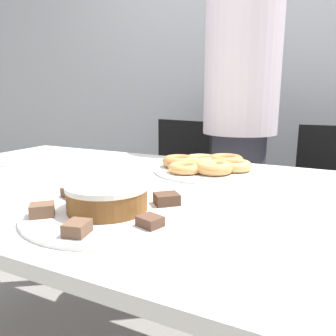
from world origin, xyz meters
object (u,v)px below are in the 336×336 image
Objects in this scene: person_standing at (240,121)px; frosted_cake at (107,197)px; office_chair_right at (332,223)px; napkin at (9,163)px; office_chair_left at (169,199)px; plate_donuts at (206,170)px; plate_cake at (108,212)px.

person_standing reaches higher than frosted_cake.
napkin is at bearing -146.01° from office_chair_right.
office_chair_left is 1.29m from frosted_cake.
person_standing is at bearing 91.90° from plate_donuts.
plate_cake is 0.51m from plate_donuts.
office_chair_left is 0.87m from plate_donuts.
plate_cake is (-0.50, -1.16, 0.36)m from office_chair_right.
frosted_cake is (-0.04, -1.04, -0.10)m from person_standing.
plate_cake is at bearing -96.37° from plate_donuts.
office_chair_right is 4.86× the size of frosted_cake.
plate_donuts is at bearing 15.19° from napkin.
frosted_cake is (-0.50, -1.16, 0.39)m from office_chair_right.
napkin is at bearing 156.84° from frosted_cake.
office_chair_left is (-0.44, 0.12, -0.50)m from person_standing.
person_standing is at bearing -167.03° from office_chair_right.
office_chair_left is at bearing 109.30° from plate_cake.
napkin is (-0.70, 0.30, -0.04)m from frosted_cake.
person_standing is at bearing -1.18° from office_chair_left.
office_chair_right is 2.40× the size of plate_donuts.
plate_donuts is at bearing -41.02° from office_chair_left.
napkin is (-0.76, -0.21, -0.00)m from plate_donuts.
plate_donuts is (0.06, 0.51, 0.00)m from plate_cake.
office_chair_left is at bearing 70.73° from napkin.
frosted_cake is 1.18× the size of napkin.
office_chair_right is 1.52m from napkin.
plate_donuts is (-0.44, -0.65, 0.36)m from office_chair_right.
frosted_cake is (0.41, -1.16, 0.39)m from office_chair_left.
office_chair_left is at bearing 178.56° from office_chair_right.
plate_cake is at bearing -92.15° from person_standing.
person_standing reaches higher than plate_donuts.
frosted_cake reaches higher than napkin.
office_chair_left is 1.00× the size of office_chair_right.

